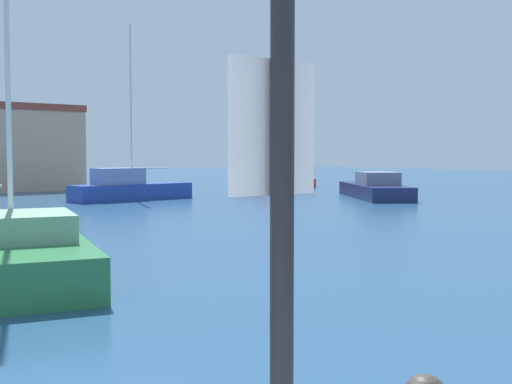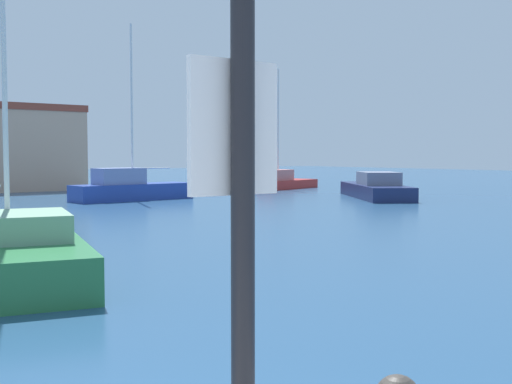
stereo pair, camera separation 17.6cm
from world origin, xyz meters
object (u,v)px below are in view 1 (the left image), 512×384
object	(u,v)px
sailboat_green_distant_east	(12,249)
sailboat_blue_distant_north	(129,188)
motorboat_navy_far_left	(375,189)
sailboat_red_far_right	(276,182)

from	to	relation	value
sailboat_green_distant_east	sailboat_blue_distant_north	bearing A→B (deg)	56.56
sailboat_green_distant_east	motorboat_navy_far_left	size ratio (longest dim) A/B	1.35
sailboat_red_far_right	sailboat_blue_distant_north	xyz separation A→B (m)	(-14.43, -3.75, 0.20)
motorboat_navy_far_left	sailboat_blue_distant_north	world-z (taller)	sailboat_blue_distant_north
sailboat_green_distant_east	sailboat_red_far_right	bearing A→B (deg)	40.26
motorboat_navy_far_left	sailboat_red_far_right	bearing A→B (deg)	81.98
motorboat_navy_far_left	sailboat_blue_distant_north	xyz separation A→B (m)	(-12.82, 7.65, 0.15)
sailboat_green_distant_east	sailboat_red_far_right	distance (m)	35.54
sailboat_red_far_right	sailboat_blue_distant_north	world-z (taller)	sailboat_blue_distant_north
sailboat_green_distant_east	motorboat_navy_far_left	bearing A→B (deg)	24.39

